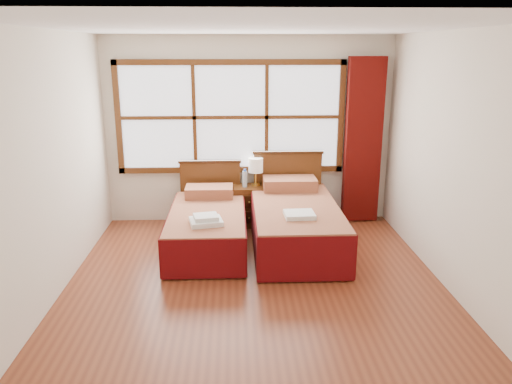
{
  "coord_description": "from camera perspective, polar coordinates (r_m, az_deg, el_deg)",
  "views": [
    {
      "loc": [
        -0.2,
        -4.72,
        2.41
      ],
      "look_at": [
        0.04,
        0.7,
        0.85
      ],
      "focal_mm": 35.0,
      "sensor_mm": 36.0,
      "label": 1
    }
  ],
  "objects": [
    {
      "name": "bottle_near",
      "position": [
        6.91,
        -1.28,
        1.52
      ],
      "size": [
        0.07,
        0.07,
        0.25
      ],
      "color": "#A2BCD1",
      "rests_on": "nightstand"
    },
    {
      "name": "curtain",
      "position": [
        7.17,
        12.14,
        5.71
      ],
      "size": [
        0.5,
        0.16,
        2.3
      ],
      "primitive_type": "cube",
      "color": "#590C08",
      "rests_on": "wall_back"
    },
    {
      "name": "lamp",
      "position": [
        6.95,
        -0.04,
        2.98
      ],
      "size": [
        0.2,
        0.2,
        0.39
      ],
      "color": "gold",
      "rests_on": "nightstand"
    },
    {
      "name": "bed_left",
      "position": [
        6.3,
        -5.55,
        -3.82
      ],
      "size": [
        0.94,
        1.96,
        0.91
      ],
      "color": "#361B0B",
      "rests_on": "floor"
    },
    {
      "name": "towels_right",
      "position": [
        5.76,
        4.98,
        -2.59
      ],
      "size": [
        0.35,
        0.31,
        0.05
      ],
      "rotation": [
        0.0,
        0.0,
        0.05
      ],
      "color": "white",
      "rests_on": "bed_right"
    },
    {
      "name": "ceiling",
      "position": [
        4.73,
        -0.08,
        18.32
      ],
      "size": [
        4.5,
        4.5,
        0.0
      ],
      "primitive_type": "plane",
      "rotation": [
        3.14,
        0.0,
        0.0
      ],
      "color": "white",
      "rests_on": "wall_back"
    },
    {
      "name": "bed_right",
      "position": [
        6.32,
        4.46,
        -3.38
      ],
      "size": [
        1.06,
        2.08,
        1.03
      ],
      "color": "#361B0B",
      "rests_on": "floor"
    },
    {
      "name": "floor",
      "position": [
        5.31,
        -0.07,
        -11.0
      ],
      "size": [
        4.5,
        4.5,
        0.0
      ],
      "primitive_type": "plane",
      "color": "brown",
      "rests_on": "ground"
    },
    {
      "name": "towels_left",
      "position": [
        5.73,
        -5.74,
        -3.21
      ],
      "size": [
        0.41,
        0.38,
        0.11
      ],
      "rotation": [
        0.0,
        0.0,
        0.2
      ],
      "color": "white",
      "rests_on": "bed_left"
    },
    {
      "name": "wall_back",
      "position": [
        7.06,
        -0.85,
        6.98
      ],
      "size": [
        4.0,
        0.0,
        4.0
      ],
      "primitive_type": "plane",
      "rotation": [
        1.57,
        0.0,
        0.0
      ],
      "color": "silver",
      "rests_on": "floor"
    },
    {
      "name": "wall_right",
      "position": [
        5.33,
        21.99,
        2.81
      ],
      "size": [
        0.0,
        4.5,
        4.5
      ],
      "primitive_type": "plane",
      "rotation": [
        1.57,
        0.0,
        -1.57
      ],
      "color": "silver",
      "rests_on": "floor"
    },
    {
      "name": "bottle_far",
      "position": [
        6.91,
        -1.29,
        1.48
      ],
      "size": [
        0.06,
        0.06,
        0.24
      ],
      "color": "#A2BCD1",
      "rests_on": "nightstand"
    },
    {
      "name": "window",
      "position": [
        6.99,
        -2.92,
        8.53
      ],
      "size": [
        3.16,
        0.06,
        1.56
      ],
      "color": "white",
      "rests_on": "wall_back"
    },
    {
      "name": "wall_left",
      "position": [
        5.17,
        -22.81,
        2.36
      ],
      "size": [
        0.0,
        4.5,
        4.5
      ],
      "primitive_type": "plane",
      "rotation": [
        1.57,
        0.0,
        1.57
      ],
      "color": "silver",
      "rests_on": "floor"
    },
    {
      "name": "nightstand",
      "position": [
        7.05,
        -0.84,
        -1.55
      ],
      "size": [
        0.42,
        0.42,
        0.56
      ],
      "color": "#552D12",
      "rests_on": "floor"
    }
  ]
}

